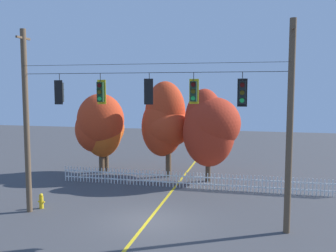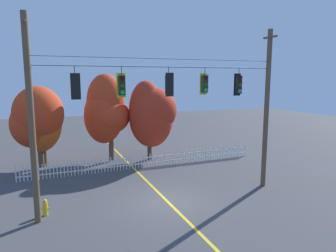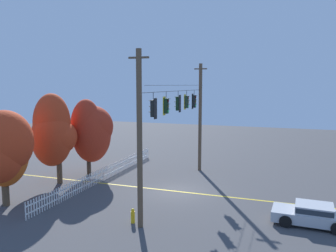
{
  "view_description": "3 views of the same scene",
  "coord_description": "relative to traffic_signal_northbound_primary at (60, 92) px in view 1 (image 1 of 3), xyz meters",
  "views": [
    {
      "loc": [
        4.8,
        -16.69,
        6.33
      ],
      "look_at": [
        0.87,
        0.54,
        4.56
      ],
      "focal_mm": 39.87,
      "sensor_mm": 36.0,
      "label": 1
    },
    {
      "loc": [
        -5.81,
        -14.4,
        6.53
      ],
      "look_at": [
        0.33,
        0.65,
        3.96
      ],
      "focal_mm": 32.6,
      "sensor_mm": 36.0,
      "label": 2
    },
    {
      "loc": [
        -22.12,
        -7.12,
        7.47
      ],
      "look_at": [
        0.16,
        0.76,
        4.61
      ],
      "focal_mm": 36.32,
      "sensor_mm": 36.0,
      "label": 3
    }
  ],
  "objects": [
    {
      "name": "fire_hydrant",
      "position": [
        -1.59,
        0.6,
        -5.76
      ],
      "size": [
        0.38,
        0.22,
        0.81
      ],
      "color": "gold",
      "rests_on": "ground"
    },
    {
      "name": "traffic_signal_northbound_primary",
      "position": [
        0.0,
        0.0,
        0.0
      ],
      "size": [
        0.43,
        0.38,
        1.5
      ],
      "color": "black"
    },
    {
      "name": "white_picket_fence",
      "position": [
        5.45,
        6.36,
        -5.64
      ],
      "size": [
        17.48,
        0.06,
        1.03
      ],
      "color": "white",
      "rests_on": "ground"
    },
    {
      "name": "signal_support_span",
      "position": [
        4.45,
        0.01,
        -1.44
      ],
      "size": [
        13.01,
        1.1,
        9.28
      ],
      "color": "brown",
      "rests_on": "ground"
    },
    {
      "name": "traffic_signal_westbound_side",
      "position": [
        2.14,
        0.02,
        0.02
      ],
      "size": [
        0.43,
        0.38,
        1.47
      ],
      "color": "black"
    },
    {
      "name": "traffic_signal_northbound_secondary",
      "position": [
        8.78,
        0.02,
        0.0
      ],
      "size": [
        0.43,
        0.38,
        1.53
      ],
      "color": "black"
    },
    {
      "name": "autumn_oak_far_east",
      "position": [
        3.08,
        9.35,
        -2.25
      ],
      "size": [
        3.59,
        3.37,
        6.87
      ],
      "color": "brown",
      "rests_on": "ground"
    },
    {
      "name": "autumn_maple_mid",
      "position": [
        -1.67,
        9.42,
        -2.78
      ],
      "size": [
        3.01,
        3.19,
        5.59
      ],
      "color": "brown",
      "rests_on": "ground"
    },
    {
      "name": "lane_centerline_stripe",
      "position": [
        4.45,
        0.01,
        -6.16
      ],
      "size": [
        0.16,
        36.0,
        0.01
      ],
      "primitive_type": "cube",
      "color": "gold",
      "rests_on": "ground"
    },
    {
      "name": "ground",
      "position": [
        4.45,
        0.01,
        -6.16
      ],
      "size": [
        80.0,
        80.0,
        0.0
      ],
      "primitive_type": "plane",
      "color": "#424244"
    },
    {
      "name": "traffic_signal_southbound_primary",
      "position": [
        6.63,
        0.02,
        0.06
      ],
      "size": [
        0.43,
        0.38,
        1.42
      ],
      "color": "black"
    },
    {
      "name": "autumn_maple_far_west",
      "position": [
        6.43,
        8.21,
        -2.39
      ],
      "size": [
        3.85,
        3.53,
        6.34
      ],
      "color": "#473828",
      "rests_on": "ground"
    },
    {
      "name": "autumn_maple_near_fence",
      "position": [
        -1.92,
        9.04,
        -2.43
      ],
      "size": [
        3.69,
        3.28,
        5.98
      ],
      "color": "brown",
      "rests_on": "ground"
    },
    {
      "name": "traffic_signal_eastbound_side",
      "position": [
        4.56,
        -0.0,
        0.04
      ],
      "size": [
        0.43,
        0.38,
        1.46
      ],
      "color": "black"
    }
  ]
}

